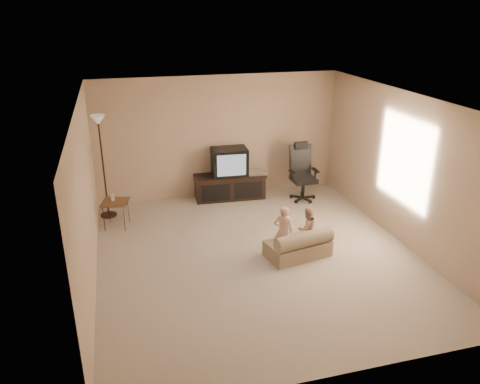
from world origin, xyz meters
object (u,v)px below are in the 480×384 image
at_px(child_sofa, 299,246).
at_px(toddler_left, 283,231).
at_px(tv_stand, 230,178).
at_px(side_table, 115,202).
at_px(floor_lamp, 101,144).
at_px(toddler_right, 307,228).
at_px(office_chair, 302,179).

distance_m(child_sofa, toddler_left, 0.35).
xyz_separation_m(tv_stand, side_table, (-2.32, -0.80, 0.04)).
relative_size(side_table, toddler_left, 0.79).
relative_size(floor_lamp, toddler_right, 2.69).
xyz_separation_m(office_chair, side_table, (-3.75, -0.36, 0.06)).
bearing_deg(toddler_left, child_sofa, 169.14).
bearing_deg(office_chair, toddler_left, -118.84).
bearing_deg(tv_stand, side_table, -157.58).
bearing_deg(toddler_right, floor_lamp, -47.95).
xyz_separation_m(child_sofa, toddler_right, (0.22, 0.25, 0.16)).
relative_size(tv_stand, side_table, 2.25).
bearing_deg(office_chair, toddler_right, -109.75).
bearing_deg(office_chair, child_sofa, -112.63).
height_order(office_chair, toddler_right, office_chair).
relative_size(office_chair, child_sofa, 1.09).
bearing_deg(toddler_right, office_chair, -123.36).
relative_size(tv_stand, child_sofa, 1.40).
bearing_deg(floor_lamp, toddler_right, -34.62).
distance_m(side_table, floor_lamp, 1.09).
height_order(office_chair, side_table, office_chair).
bearing_deg(toddler_left, floor_lamp, -20.84).
bearing_deg(side_table, tv_stand, 19.03).
bearing_deg(side_table, floor_lamp, 105.77).
height_order(tv_stand, toddler_left, tv_stand).
height_order(floor_lamp, child_sofa, floor_lamp).
xyz_separation_m(floor_lamp, toddler_right, (3.16, -2.18, -1.06)).
distance_m(office_chair, floor_lamp, 4.02).
bearing_deg(toddler_left, side_table, -15.28).
relative_size(office_chair, toddler_left, 1.38).
bearing_deg(child_sofa, office_chair, 55.79).
bearing_deg(floor_lamp, side_table, -74.23).
distance_m(office_chair, child_sofa, 2.48).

